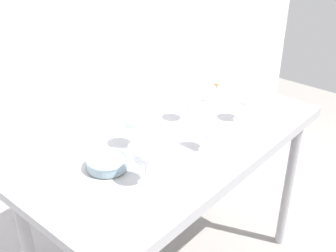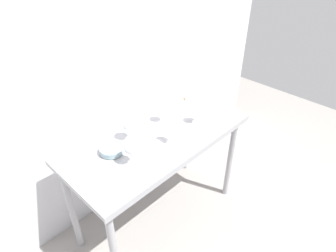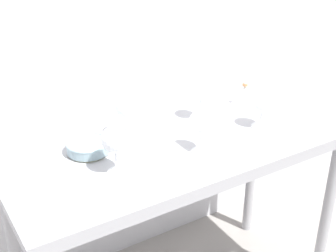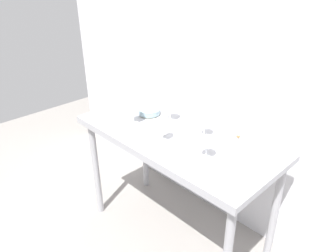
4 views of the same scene
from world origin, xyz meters
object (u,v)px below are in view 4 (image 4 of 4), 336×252
at_px(wine_glass_near_left, 133,107).
at_px(wine_glass_far_left, 170,105).
at_px(wine_glass_near_right, 207,142).
at_px(wine_glass_far_right, 205,120).
at_px(decanter_funnel, 237,144).
at_px(tasting_sheet_upper, 158,130).
at_px(wine_glass_near_center, 162,124).
at_px(tasting_bowl, 149,111).

xyz_separation_m(wine_glass_near_left, wine_glass_far_left, (0.15, 0.21, -0.00)).
xyz_separation_m(wine_glass_near_right, wine_glass_far_right, (-0.17, 0.19, 0.02)).
distance_m(wine_glass_far_left, decanter_funnel, 0.58).
bearing_deg(decanter_funnel, tasting_sheet_upper, -163.93).
bearing_deg(decanter_funnel, wine_glass_far_left, 179.52).
relative_size(wine_glass_near_right, wine_glass_far_left, 0.89).
relative_size(wine_glass_far_right, wine_glass_near_center, 1.06).
height_order(wine_glass_near_center, wine_glass_far_left, wine_glass_far_left).
height_order(wine_glass_far_right, tasting_bowl, wine_glass_far_right).
bearing_deg(tasting_sheet_upper, decanter_funnel, 14.84).
relative_size(wine_glass_far_left, decanter_funnel, 1.17).
height_order(wine_glass_near_left, tasting_bowl, wine_glass_near_left).
bearing_deg(wine_glass_far_left, wine_glass_near_center, -54.62).
height_order(wine_glass_near_center, tasting_sheet_upper, wine_glass_near_center).
bearing_deg(wine_glass_far_right, tasting_sheet_upper, -153.80).
relative_size(wine_glass_far_left, tasting_sheet_upper, 0.68).
bearing_deg(wine_glass_near_center, tasting_bowl, 149.77).
height_order(tasting_sheet_upper, tasting_bowl, tasting_bowl).
xyz_separation_m(wine_glass_near_center, tasting_bowl, (-0.35, 0.21, -0.09)).
distance_m(wine_glass_far_right, wine_glass_near_center, 0.27).
height_order(wine_glass_far_left, tasting_bowl, wine_glass_far_left).
distance_m(wine_glass_near_center, tasting_sheet_upper, 0.19).
bearing_deg(wine_glass_near_center, wine_glass_near_right, 6.31).
bearing_deg(tasting_sheet_upper, wine_glass_near_center, -33.44).
bearing_deg(wine_glass_near_center, wine_glass_far_left, 125.38).
relative_size(tasting_sheet_upper, decanter_funnel, 1.71).
bearing_deg(wine_glass_near_left, wine_glass_far_left, 53.65).
distance_m(wine_glass_near_center, wine_glass_far_left, 0.29).
bearing_deg(wine_glass_near_right, wine_glass_near_left, -179.54).
relative_size(wine_glass_near_right, wine_glass_near_center, 0.93).
bearing_deg(decanter_funnel, wine_glass_near_left, -164.27).
relative_size(wine_glass_near_left, tasting_bowl, 1.08).
bearing_deg(wine_glass_far_left, wine_glass_far_right, -2.97).
xyz_separation_m(wine_glass_far_right, wine_glass_near_center, (-0.16, -0.22, -0.01)).
bearing_deg(wine_glass_far_left, wine_glass_near_right, -22.42).
relative_size(wine_glass_near_right, tasting_bowl, 0.94).
height_order(wine_glass_near_right, tasting_sheet_upper, wine_glass_near_right).
bearing_deg(wine_glass_near_right, tasting_bowl, 165.89).
distance_m(wine_glass_far_right, wine_glass_far_left, 0.33).
distance_m(wine_glass_near_right, tasting_bowl, 0.70).
bearing_deg(tasting_sheet_upper, tasting_bowl, 149.74).
xyz_separation_m(wine_glass_far_right, tasting_sheet_upper, (-0.29, -0.14, -0.13)).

